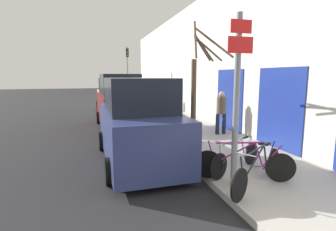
# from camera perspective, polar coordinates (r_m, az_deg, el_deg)

# --- Properties ---
(ground_plane) EXTENTS (80.00, 80.00, 0.00)m
(ground_plane) POSITION_cam_1_polar(r_m,az_deg,el_deg) (12.54, -9.30, -2.70)
(ground_plane) COLOR black
(sidewalk_curb) EXTENTS (3.20, 32.00, 0.15)m
(sidewalk_curb) POSITION_cam_1_polar(r_m,az_deg,el_deg) (15.73, -1.13, 0.02)
(sidewalk_curb) COLOR #ADA89E
(sidewalk_curb) RESTS_ON ground
(building_facade) EXTENTS (0.23, 32.00, 6.50)m
(building_facade) POSITION_cam_1_polar(r_m,az_deg,el_deg) (16.02, 5.10, 11.46)
(building_facade) COLOR silver
(building_facade) RESTS_ON ground
(signpost) EXTENTS (0.55, 0.14, 3.53)m
(signpost) POSITION_cam_1_polar(r_m,az_deg,el_deg) (5.51, 14.72, 4.00)
(signpost) COLOR gray
(signpost) RESTS_ON sidewalk_curb
(bicycle_0) EXTENTS (2.02, 1.31, 0.89)m
(bicycle_0) POSITION_cam_1_polar(r_m,az_deg,el_deg) (5.87, 19.08, -11.03)
(bicycle_0) COLOR black
(bicycle_0) RESTS_ON sidewalk_curb
(bicycle_1) EXTENTS (2.04, 0.94, 0.89)m
(bicycle_1) POSITION_cam_1_polar(r_m,az_deg,el_deg) (6.13, 16.14, -10.02)
(bicycle_1) COLOR black
(bicycle_1) RESTS_ON sidewalk_curb
(bicycle_2) EXTENTS (1.84, 0.99, 0.84)m
(bicycle_2) POSITION_cam_1_polar(r_m,az_deg,el_deg) (6.62, 14.65, -8.74)
(bicycle_2) COLOR black
(bicycle_2) RESTS_ON sidewalk_curb
(parked_car_0) EXTENTS (2.15, 4.70, 2.40)m
(parked_car_0) POSITION_cam_1_polar(r_m,az_deg,el_deg) (7.49, -6.51, -1.95)
(parked_car_0) COLOR navy
(parked_car_0) RESTS_ON ground
(parked_car_1) EXTENTS (2.15, 4.38, 2.52)m
(parked_car_1) POSITION_cam_1_polar(r_m,az_deg,el_deg) (12.54, -10.48, 2.52)
(parked_car_1) COLOR maroon
(parked_car_1) RESTS_ON ground
(parked_car_2) EXTENTS (1.98, 4.79, 2.28)m
(parked_car_2) POSITION_cam_1_polar(r_m,az_deg,el_deg) (18.14, -12.24, 4.05)
(parked_car_2) COLOR silver
(parked_car_2) RESTS_ON ground
(pedestrian_near) EXTENTS (0.44, 0.37, 1.69)m
(pedestrian_near) POSITION_cam_1_polar(r_m,az_deg,el_deg) (10.52, 11.50, 1.24)
(pedestrian_near) COLOR #1E2338
(pedestrian_near) RESTS_ON sidewalk_curb
(pedestrian_far) EXTENTS (0.42, 0.36, 1.63)m
(pedestrian_far) POSITION_cam_1_polar(r_m,az_deg,el_deg) (17.60, -2.57, 4.28)
(pedestrian_far) COLOR #4C3D2D
(pedestrian_far) RESTS_ON sidewalk_curb
(street_tree) EXTENTS (1.30, 1.76, 3.77)m
(street_tree) POSITION_cam_1_polar(r_m,az_deg,el_deg) (7.47, 6.21, 5.08)
(street_tree) COLOR brown
(street_tree) RESTS_ON sidewalk_curb
(traffic_light) EXTENTS (0.20, 0.30, 4.50)m
(traffic_light) POSITION_cam_1_polar(r_m,az_deg,el_deg) (21.13, -8.80, 10.21)
(traffic_light) COLOR gray
(traffic_light) RESTS_ON sidewalk_curb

